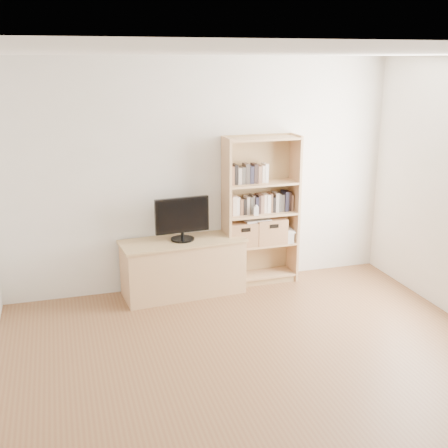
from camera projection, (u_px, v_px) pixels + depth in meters
name	position (u px, v px, depth m)	size (l,w,h in m)	color
floor	(283.00, 398.00, 4.41)	(4.50, 5.00, 0.01)	brown
back_wall	(202.00, 175.00, 6.34)	(4.50, 0.02, 2.60)	silver
ceiling	(295.00, 53.00, 3.68)	(4.50, 5.00, 0.01)	white
tv_stand	(183.00, 268.00, 6.31)	(1.34, 0.50, 0.61)	tan
bookshelf	(261.00, 211.00, 6.51)	(0.87, 0.31, 1.74)	tan
television	(182.00, 219.00, 6.15)	(0.61, 0.05, 0.48)	black
books_row_mid	(260.00, 203.00, 6.50)	(0.86, 0.17, 0.23)	#835D47
books_row_upper	(245.00, 174.00, 6.34)	(0.41, 0.15, 0.22)	#835D47
baby_monitor	(256.00, 211.00, 6.38)	(0.05, 0.03, 0.10)	white
basket_left	(242.00, 233.00, 6.50)	(0.34, 0.28, 0.28)	olive
basket_right	(269.00, 230.00, 6.60)	(0.36, 0.30, 0.30)	olive
laptop	(257.00, 220.00, 6.50)	(0.30, 0.21, 0.02)	silver
magazine_stack	(284.00, 235.00, 6.68)	(0.19, 0.28, 0.13)	beige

